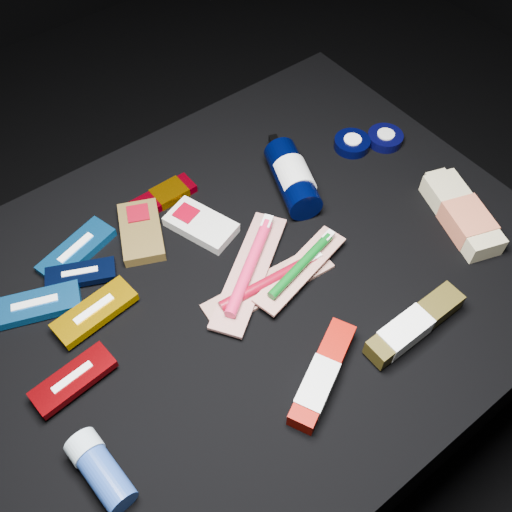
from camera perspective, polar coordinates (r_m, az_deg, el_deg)
ground at (r=1.29m, az=-0.27°, el=-11.64°), size 3.00×3.00×0.00m
cloth_table at (r=1.11m, az=-0.30°, el=-7.39°), size 0.98×0.78×0.40m
luna_bar_0 at (r=1.00m, az=-17.49°, el=0.52°), size 0.15×0.09×0.02m
luna_bar_1 at (r=0.96m, az=-21.13°, el=-4.63°), size 0.15×0.10×0.02m
luna_bar_2 at (r=0.97m, az=-17.11°, el=-1.74°), size 0.12×0.09×0.01m
luna_bar_3 at (r=0.92m, az=-15.81°, el=-5.38°), size 0.14×0.06×0.02m
luna_bar_4 at (r=0.87m, az=-17.79°, el=-11.66°), size 0.13×0.06×0.02m
clif_bar_0 at (r=1.00m, az=-11.45°, el=2.63°), size 0.11×0.14×0.02m
clif_bar_1 at (r=1.00m, az=-5.74°, el=3.26°), size 0.10×0.13×0.02m
power_bar at (r=1.05m, az=-9.37°, el=5.82°), size 0.14×0.05×0.02m
lotion_bottle at (r=1.04m, az=3.68°, el=7.80°), size 0.11×0.20×0.06m
cream_tin_upper at (r=1.14m, az=9.58°, el=11.05°), size 0.07×0.07×0.02m
cream_tin_lower at (r=1.17m, az=12.78°, el=11.43°), size 0.07×0.07×0.02m
bodywash_bottle at (r=1.05m, az=19.93°, el=3.83°), size 0.12×0.19×0.04m
deodorant_stick at (r=0.81m, az=-15.32°, el=-19.90°), size 0.05×0.11×0.05m
toothbrush_pack_0 at (r=0.92m, az=1.46°, el=-2.72°), size 0.23×0.07×0.03m
toothbrush_pack_1 at (r=0.93m, az=-0.58°, el=-1.13°), size 0.23×0.18×0.03m
toothbrush_pack_2 at (r=0.92m, az=4.59°, el=-1.03°), size 0.20×0.09×0.02m
toothpaste_carton_red at (r=0.84m, az=6.48°, el=-12.07°), size 0.17×0.11×0.03m
toothpaste_carton_green at (r=0.89m, az=15.25°, el=-6.87°), size 0.18×0.04×0.03m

